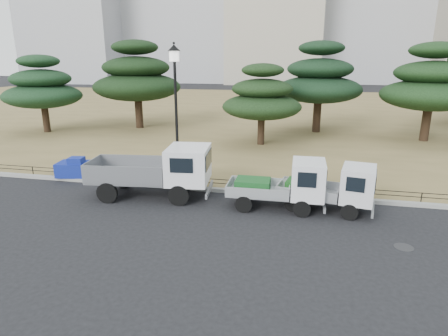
% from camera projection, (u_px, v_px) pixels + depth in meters
% --- Properties ---
extents(ground, '(220.00, 220.00, 0.00)m').
position_uv_depth(ground, '(213.00, 215.00, 14.23)').
color(ground, black).
extents(lawn, '(120.00, 56.00, 0.15)m').
position_uv_depth(lawn, '(277.00, 111.00, 42.93)').
color(lawn, olive).
rests_on(lawn, ground).
extents(curb, '(120.00, 0.25, 0.16)m').
position_uv_depth(curb, '(227.00, 191.00, 16.65)').
color(curb, gray).
rests_on(curb, ground).
extents(truck_large, '(5.27, 2.57, 2.21)m').
position_uv_depth(truck_large, '(157.00, 169.00, 15.84)').
color(truck_large, black).
rests_on(truck_large, ground).
extents(truck_kei_front, '(3.75, 1.68, 1.97)m').
position_uv_depth(truck_kei_front, '(284.00, 185.00, 14.63)').
color(truck_kei_front, black).
rests_on(truck_kei_front, ground).
extents(truck_kei_rear, '(3.76, 2.08, 1.86)m').
position_uv_depth(truck_kei_rear, '(333.00, 188.00, 14.42)').
color(truck_kei_rear, black).
rests_on(truck_kei_rear, ground).
extents(street_lamp, '(0.55, 0.55, 6.15)m').
position_uv_depth(street_lamp, '(176.00, 93.00, 16.23)').
color(street_lamp, black).
rests_on(street_lamp, lawn).
extents(pipe_fence, '(38.00, 0.04, 0.40)m').
position_uv_depth(pipe_fence, '(228.00, 182.00, 16.69)').
color(pipe_fence, black).
rests_on(pipe_fence, lawn).
extents(tarp_pile, '(1.62, 1.29, 0.99)m').
position_uv_depth(tarp_pile, '(74.00, 168.00, 18.45)').
color(tarp_pile, '#132597').
rests_on(tarp_pile, lawn).
extents(manhole, '(0.60, 0.60, 0.01)m').
position_uv_depth(manhole, '(404.00, 247.00, 11.77)').
color(manhole, '#2D2D30').
rests_on(manhole, ground).
extents(pine_west_far, '(5.88, 5.88, 5.94)m').
position_uv_depth(pine_west_far, '(42.00, 88.00, 28.97)').
color(pine_west_far, black).
rests_on(pine_west_far, lawn).
extents(pine_west_near, '(7.11, 7.11, 7.11)m').
position_uv_depth(pine_west_near, '(137.00, 78.00, 30.61)').
color(pine_west_near, black).
rests_on(pine_west_near, lawn).
extents(pine_center_left, '(5.25, 5.25, 5.34)m').
position_uv_depth(pine_center_left, '(262.00, 98.00, 24.64)').
color(pine_center_left, black).
rests_on(pine_center_left, lawn).
extents(pine_center_right, '(6.55, 6.55, 6.95)m').
position_uv_depth(pine_center_right, '(319.00, 80.00, 28.79)').
color(pine_center_right, black).
rests_on(pine_center_right, lawn).
extents(pine_east_near, '(6.65, 6.65, 6.72)m').
position_uv_depth(pine_east_near, '(432.00, 85.00, 25.55)').
color(pine_east_near, black).
rests_on(pine_east_near, lawn).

